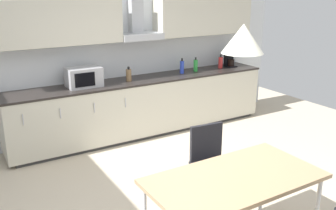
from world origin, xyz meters
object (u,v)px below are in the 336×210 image
at_px(microwave, 84,77).
at_px(bottle_brown, 129,75).
at_px(pendant_lamp, 243,39).
at_px(dining_table, 235,182).
at_px(bottle_green, 196,65).
at_px(chair_far_right, 210,157).
at_px(bottle_blue, 182,67).
at_px(coffee_maker, 230,58).
at_px(bottle_red, 221,62).

height_order(microwave, bottle_brown, microwave).
bearing_deg(microwave, pendant_lamp, -84.82).
bearing_deg(dining_table, microwave, 95.18).
bearing_deg(bottle_green, chair_far_right, -121.35).
distance_m(microwave, dining_table, 3.01).
bearing_deg(bottle_brown, bottle_blue, 2.44).
bearing_deg(bottle_green, bottle_brown, -177.53).
bearing_deg(chair_far_right, bottle_blue, 64.17).
height_order(bottle_brown, chair_far_right, bottle_brown).
bearing_deg(chair_far_right, microwave, 105.52).
height_order(microwave, coffee_maker, coffee_maker).
height_order(bottle_green, pendant_lamp, pendant_lamp).
distance_m(microwave, coffee_maker, 2.72).
bearing_deg(dining_table, coffee_maker, 50.80).
bearing_deg(bottle_brown, dining_table, -98.16).
distance_m(coffee_maker, chair_far_right, 3.12).
distance_m(bottle_red, bottle_blue, 0.82).
xyz_separation_m(bottle_brown, chair_far_right, (-0.08, -2.17, -0.47)).
bearing_deg(dining_table, pendant_lamp, -75.96).
xyz_separation_m(coffee_maker, bottle_red, (-0.22, -0.01, -0.05)).
bearing_deg(pendant_lamp, dining_table, 104.04).
xyz_separation_m(bottle_red, bottle_blue, (-0.82, -0.00, 0.01)).
height_order(microwave, bottle_blue, microwave).
bearing_deg(coffee_maker, chair_far_right, -133.38).
bearing_deg(bottle_green, pendant_lamp, -119.51).
relative_size(coffee_maker, dining_table, 0.20).
bearing_deg(coffee_maker, bottle_red, -176.39).
distance_m(microwave, pendant_lamp, 3.11).
relative_size(bottle_green, bottle_brown, 1.07).
distance_m(dining_table, chair_far_right, 0.86).
distance_m(coffee_maker, bottle_red, 0.23).
bearing_deg(dining_table, bottle_green, 60.49).
height_order(bottle_green, chair_far_right, bottle_green).
bearing_deg(pendant_lamp, bottle_green, 60.49).
height_order(bottle_red, bottle_blue, bottle_blue).
bearing_deg(bottle_red, coffee_maker, 3.61).
relative_size(microwave, bottle_blue, 1.91).
bearing_deg(bottle_brown, microwave, 177.17).
height_order(bottle_red, chair_far_right, bottle_red).
distance_m(bottle_green, chair_far_right, 2.65).
bearing_deg(coffee_maker, pendant_lamp, -129.20).
xyz_separation_m(bottle_brown, bottle_blue, (0.99, 0.04, 0.01)).
bearing_deg(bottle_blue, bottle_red, 0.30).
bearing_deg(chair_far_right, pendant_lamp, -113.87).
distance_m(bottle_green, bottle_brown, 1.28).
bearing_deg(chair_far_right, bottle_red, 49.59).
xyz_separation_m(microwave, dining_table, (0.27, -2.98, -0.34)).
relative_size(microwave, chair_far_right, 0.55).
distance_m(bottle_green, dining_table, 3.46).
relative_size(bottle_green, dining_table, 0.16).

